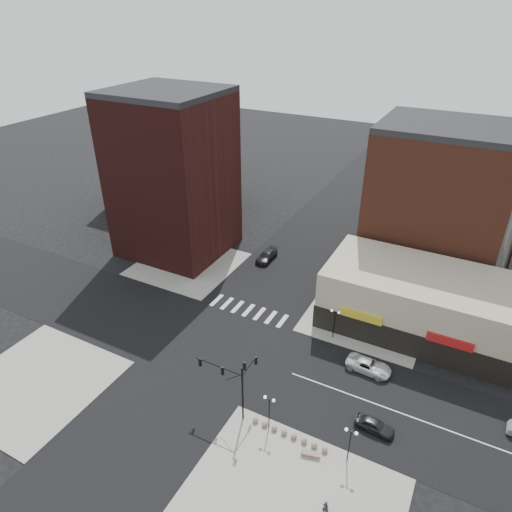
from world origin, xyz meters
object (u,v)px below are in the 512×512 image
at_px(street_lamp_se_a, 269,405).
at_px(stone_bench, 311,454).
at_px(dark_sedan_north, 267,256).
at_px(traffic_signal, 236,378).
at_px(dark_sedan_east, 375,425).
at_px(street_lamp_se_b, 350,438).
at_px(street_lamp_ne, 335,317).
at_px(white_suv, 369,366).
at_px(pedestrian, 325,508).

xyz_separation_m(street_lamp_se_a, stone_bench, (4.84, -1.06, -2.95)).
bearing_deg(dark_sedan_north, traffic_signal, -69.08).
distance_m(traffic_signal, dark_sedan_east, 14.44).
distance_m(street_lamp_se_a, stone_bench, 5.77).
distance_m(street_lamp_se_b, street_lamp_ne, 17.46).
height_order(traffic_signal, street_lamp_ne, traffic_signal).
bearing_deg(stone_bench, street_lamp_se_b, 5.01).
bearing_deg(dark_sedan_north, street_lamp_se_a, -63.10).
distance_m(street_lamp_se_b, stone_bench, 4.45).
bearing_deg(street_lamp_ne, dark_sedan_east, -53.91).
height_order(traffic_signal, dark_sedan_east, traffic_signal).
distance_m(street_lamp_ne, dark_sedan_north, 21.12).
distance_m(white_suv, stone_bench, 13.65).
relative_size(white_suv, stone_bench, 2.77).
bearing_deg(dark_sedan_east, street_lamp_se_b, 169.72).
xyz_separation_m(white_suv, dark_sedan_north, (-21.50, 17.05, 0.03)).
distance_m(street_lamp_ne, stone_bench, 17.73).
xyz_separation_m(dark_sedan_east, dark_sedan_north, (-24.27, 24.89, 0.08)).
height_order(street_lamp_se_b, dark_sedan_east, street_lamp_se_b).
distance_m(dark_sedan_east, dark_sedan_north, 34.77).
bearing_deg(traffic_signal, street_lamp_ne, 73.25).
height_order(traffic_signal, white_suv, traffic_signal).
distance_m(street_lamp_se_a, dark_sedan_north, 33.23).
bearing_deg(dark_sedan_north, white_suv, -38.45).
distance_m(street_lamp_se_b, pedestrian, 6.08).
bearing_deg(pedestrian, white_suv, -87.55).
xyz_separation_m(dark_sedan_east, pedestrian, (-1.37, -10.23, 0.23)).
bearing_deg(dark_sedan_east, street_lamp_se_a, 121.65).
bearing_deg(dark_sedan_north, dark_sedan_east, -45.74).
height_order(traffic_signal, street_lamp_se_a, traffic_signal).
xyz_separation_m(street_lamp_se_b, white_suv, (-1.51, 12.48, -2.58)).
bearing_deg(street_lamp_se_b, pedestrian, -90.97).
distance_m(street_lamp_se_a, white_suv, 14.31).
bearing_deg(street_lamp_se_b, dark_sedan_east, 74.71).
xyz_separation_m(dark_sedan_east, stone_bench, (-4.43, -5.71, -0.32)).
distance_m(white_suv, dark_sedan_north, 27.44).
relative_size(street_lamp_se_b, white_suv, 0.82).
bearing_deg(stone_bench, pedestrian, -69.35).
distance_m(traffic_signal, dark_sedan_north, 31.73).
bearing_deg(street_lamp_ne, dark_sedan_north, 139.77).
height_order(traffic_signal, stone_bench, traffic_signal).
bearing_deg(traffic_signal, dark_sedan_north, 110.94).
height_order(white_suv, stone_bench, white_suv).
bearing_deg(white_suv, street_lamp_se_b, -170.09).
xyz_separation_m(street_lamp_se_b, pedestrian, (-0.09, -5.58, -2.40)).
relative_size(street_lamp_se_a, pedestrian, 2.70).
relative_size(traffic_signal, dark_sedan_north, 1.53).
bearing_deg(stone_bench, street_lamp_ne, 89.17).
bearing_deg(street_lamp_ne, white_suv, -32.62).
distance_m(street_lamp_se_b, white_suv, 12.84).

